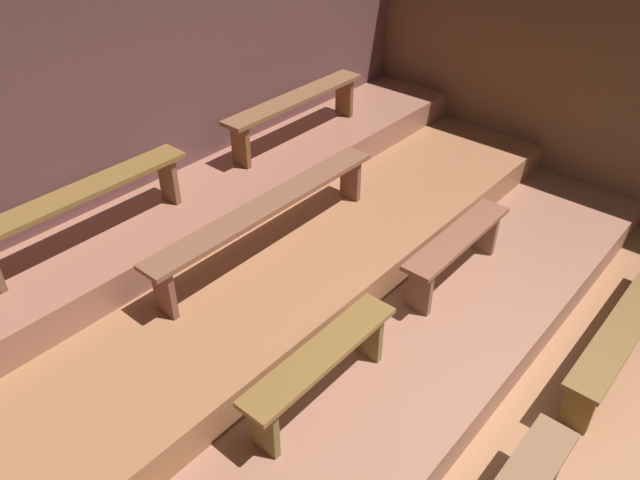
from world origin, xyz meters
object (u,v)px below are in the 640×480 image
bench_floor_right (632,318)px  bench_lower_left (321,363)px  bench_lower_right (457,246)px  bench_middle_center (269,211)px  bench_upper_left (83,200)px  bench_upper_right (296,105)px

bench_floor_right → bench_lower_left: bench_lower_left is taller
bench_lower_left → bench_lower_right: 1.70m
bench_middle_center → bench_upper_left: 1.38m
bench_floor_right → bench_upper_right: 3.47m
bench_upper_right → bench_lower_right: bearing=-98.6°
bench_lower_right → bench_upper_left: bench_upper_left is taller
bench_lower_right → bench_upper_right: bearing=81.4°
bench_lower_right → bench_upper_left: size_ratio=0.74×
bench_lower_left → bench_middle_center: bearing=57.7°
bench_floor_right → bench_middle_center: bench_middle_center is taller
bench_floor_right → bench_upper_right: bearing=91.0°
bench_floor_right → bench_upper_right: bench_upper_right is taller
bench_upper_right → bench_floor_right: bearing=-89.0°
bench_lower_left → bench_upper_right: size_ratio=0.74×
bench_upper_left → bench_lower_left: bearing=-81.4°
bench_floor_right → bench_upper_right: size_ratio=1.22×
bench_lower_left → bench_upper_right: bearing=45.4°
bench_middle_center → bench_upper_right: size_ratio=1.35×
bench_lower_left → bench_middle_center: bench_middle_center is taller
bench_floor_right → bench_middle_center: (-1.31, 2.53, 0.55)m
bench_lower_right → bench_upper_right: size_ratio=0.74×
bench_upper_left → bench_upper_right: 2.32m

